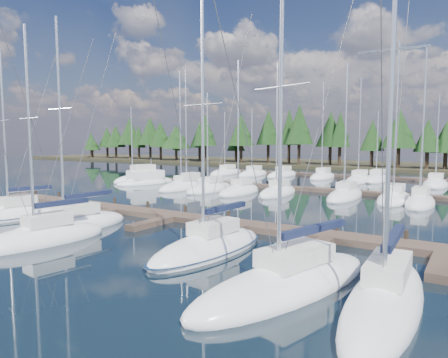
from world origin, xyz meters
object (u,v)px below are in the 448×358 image
Objects in this scene: front_sailboat_3 at (42,238)px; front_sailboat_1 at (14,215)px; front_sailboat_5 at (287,283)px; main_dock at (172,218)px; front_sailboat_6 at (385,299)px; front_sailboat_2 at (71,226)px; motor_yacht_left at (146,180)px; front_sailboat_4 at (209,247)px.

front_sailboat_1 is at bearing 158.98° from front_sailboat_3.
front_sailboat_5 is (23.82, -2.42, -0.00)m from front_sailboat_1.
front_sailboat_3 reaches higher than main_dock.
front_sailboat_3 is (8.70, -3.34, 0.01)m from front_sailboat_1.
front_sailboat_6 is (27.50, -2.14, 0.03)m from front_sailboat_1.
main_dock is at bearing 59.11° from front_sailboat_2.
front_sailboat_1 is 9.32m from front_sailboat_3.
front_sailboat_4 is at bearing -41.06° from motor_yacht_left.
front_sailboat_5 reaches higher than front_sailboat_1.
front_sailboat_5 is 41.66m from motor_yacht_left.
front_sailboat_3 is 0.90× the size of front_sailboat_5.
front_sailboat_2 reaches higher than front_sailboat_5.
front_sailboat_4 is at bearing -37.64° from main_dock.
front_sailboat_5 is (16.67, -2.19, -0.01)m from front_sailboat_2.
front_sailboat_3 is at bearing -57.20° from motor_yacht_left.
main_dock is at bearing -42.25° from motor_yacht_left.
front_sailboat_6 is at bearing 4.29° from front_sailboat_5.
motor_yacht_left is at bearing 122.80° from front_sailboat_3.
motor_yacht_left is at bearing 110.18° from front_sailboat_1.
motor_yacht_left is (-32.51, 26.05, 0.21)m from front_sailboat_5.
front_sailboat_2 reaches higher than motor_yacht_left.
front_sailboat_6 is (16.67, -8.05, 0.11)m from main_dock.
front_sailboat_6 is (20.35, -1.91, 0.02)m from front_sailboat_2.
front_sailboat_4 is (7.26, -5.60, 0.08)m from main_dock.
main_dock is 3.33× the size of front_sailboat_3.
front_sailboat_1 is at bearing -179.01° from front_sailboat_4.
front_sailboat_4 is 1.53× the size of motor_yacht_left.
front_sailboat_1 is at bearing 174.21° from front_sailboat_5.
front_sailboat_5 is at bearing -5.79° from front_sailboat_1.
motor_yacht_left is at bearing 138.94° from front_sailboat_4.
front_sailboat_2 is 1.57× the size of motor_yacht_left.
main_dock is 3.23× the size of front_sailboat_1.
motor_yacht_left is (-15.84, 23.86, 0.20)m from front_sailboat_2.
front_sailboat_5 is at bearing -175.71° from front_sailboat_6.
front_sailboat_6 is 44.43m from motor_yacht_left.
front_sailboat_2 is at bearing -177.17° from front_sailboat_4.
front_sailboat_5 is (13.00, -8.33, 0.08)m from main_dock.
front_sailboat_5 reaches higher than main_dock.
front_sailboat_1 reaches higher than motor_yacht_left.
motor_yacht_left is at bearing 141.29° from front_sailboat_5.
front_sailboat_5 is (15.13, 0.92, -0.01)m from front_sailboat_3.
front_sailboat_1 is at bearing 175.55° from front_sailboat_6.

